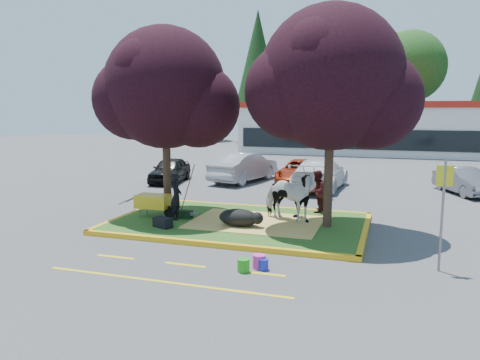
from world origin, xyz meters
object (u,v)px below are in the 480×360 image
(cow, at_px, (288,196))
(bucket_blue, at_px, (263,264))
(car_black, at_px, (170,170))
(car_silver, at_px, (244,167))
(handler, at_px, (176,197))
(bucket_green, at_px, (243,265))
(calf, at_px, (239,218))
(wheelbarrow, at_px, (154,202))
(sign_post, at_px, (443,201))
(bucket_pink, at_px, (259,262))

(cow, distance_m, bucket_blue, 4.49)
(car_black, height_order, car_silver, car_silver)
(handler, height_order, bucket_green, handler)
(calf, distance_m, car_black, 10.59)
(calf, bearing_deg, cow, 48.66)
(bucket_green, xyz_separation_m, car_silver, (-4.21, 13.25, 0.62))
(handler, bearing_deg, bucket_green, -150.11)
(calf, relative_size, bucket_blue, 4.76)
(wheelbarrow, relative_size, bucket_green, 6.53)
(sign_post, height_order, bucket_pink, sign_post)
(cow, relative_size, bucket_pink, 5.93)
(calf, relative_size, sign_post, 0.47)
(handler, relative_size, bucket_green, 4.92)
(sign_post, xyz_separation_m, bucket_pink, (-4.14, -1.15, -1.55))
(bucket_blue, distance_m, car_black, 14.23)
(handler, bearing_deg, bucket_pink, -145.09)
(wheelbarrow, xyz_separation_m, sign_post, (8.93, -2.38, 1.03))
(calf, relative_size, bucket_green, 4.11)
(calf, bearing_deg, car_black, 136.77)
(bucket_blue, bearing_deg, bucket_green, -146.92)
(bucket_pink, bearing_deg, calf, 116.35)
(bucket_blue, xyz_separation_m, car_silver, (-4.62, 12.98, 0.64))
(sign_post, bearing_deg, bucket_pink, -175.14)
(calf, bearing_deg, wheelbarrow, -177.77)
(cow, xyz_separation_m, bucket_pink, (0.24, -4.31, -0.83))
(bucket_pink, distance_m, car_silver, 13.67)
(wheelbarrow, relative_size, car_silver, 0.43)
(bucket_green, bearing_deg, calf, 110.01)
(cow, xyz_separation_m, bucket_green, (-0.05, -4.67, -0.84))
(handler, distance_m, bucket_blue, 5.37)
(cow, height_order, bucket_pink, cow)
(cow, height_order, car_silver, cow)
(bucket_green, bearing_deg, wheelbarrow, 139.14)
(cow, bearing_deg, bucket_green, -160.67)
(bucket_pink, height_order, car_silver, car_silver)
(calf, bearing_deg, car_silver, 115.18)
(cow, relative_size, car_black, 0.53)
(sign_post, bearing_deg, cow, 133.54)
(bucket_green, height_order, car_silver, car_silver)
(handler, height_order, bucket_pink, handler)
(cow, bearing_deg, bucket_pink, -156.87)
(cow, relative_size, calf, 1.55)
(calf, height_order, handler, handler)
(cow, height_order, sign_post, sign_post)
(handler, xyz_separation_m, car_black, (-4.27, 8.07, -0.28))
(handler, xyz_separation_m, bucket_blue, (3.99, -3.51, -0.79))
(cow, xyz_separation_m, calf, (-1.33, -1.13, -0.57))
(cow, bearing_deg, car_silver, 46.25)
(calf, distance_m, bucket_pink, 3.56)
(bucket_blue, bearing_deg, sign_post, 17.07)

